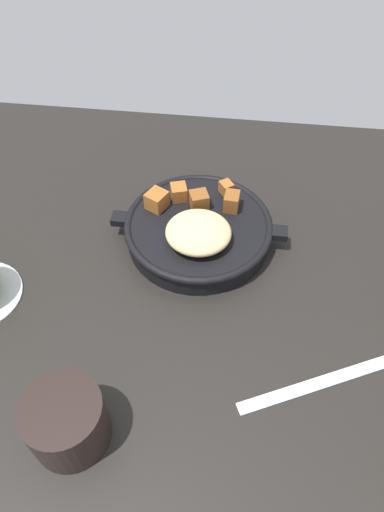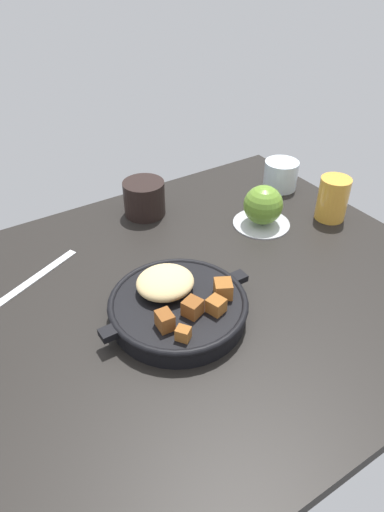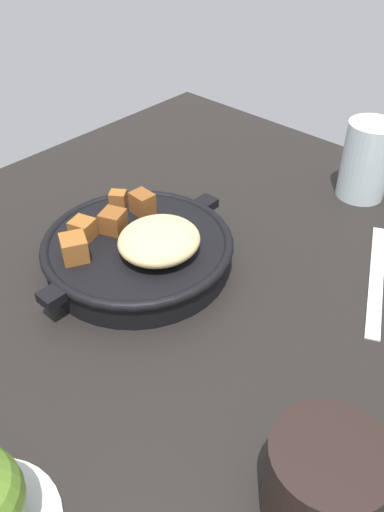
# 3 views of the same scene
# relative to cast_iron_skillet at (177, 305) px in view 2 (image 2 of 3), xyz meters

# --- Properties ---
(ground_plane) EXTENTS (0.98, 0.77, 0.02)m
(ground_plane) POSITION_rel_cast_iron_skillet_xyz_m (0.04, 0.04, -0.04)
(ground_plane) COLOR black
(cast_iron_skillet) EXTENTS (0.27, 0.23, 0.07)m
(cast_iron_skillet) POSITION_rel_cast_iron_skillet_xyz_m (0.00, 0.00, 0.00)
(cast_iron_skillet) COLOR black
(cast_iron_skillet) RESTS_ON ground_plane
(saucer_plate) EXTENTS (0.12, 0.12, 0.01)m
(saucer_plate) POSITION_rel_cast_iron_skillet_xyz_m (0.30, 0.15, -0.02)
(saucer_plate) COLOR #B7BABF
(saucer_plate) RESTS_ON ground_plane
(red_apple) EXTENTS (0.08, 0.08, 0.08)m
(red_apple) POSITION_rel_cast_iron_skillet_xyz_m (0.30, 0.15, 0.02)
(red_apple) COLOR olive
(red_apple) RESTS_ON saucer_plate
(butter_knife) EXTENTS (0.20, 0.10, 0.00)m
(butter_knife) POSITION_rel_cast_iron_skillet_xyz_m (-0.17, 0.23, -0.02)
(butter_knife) COLOR silver
(butter_knife) RESTS_ON ground_plane
(water_glass_short) EXTENTS (0.08, 0.08, 0.07)m
(water_glass_short) POSITION_rel_cast_iron_skillet_xyz_m (0.45, 0.25, 0.01)
(water_glass_short) COLOR silver
(water_glass_short) RESTS_ON ground_plane
(juice_glass_amber) EXTENTS (0.07, 0.07, 0.10)m
(juice_glass_amber) POSITION_rel_cast_iron_skillet_xyz_m (0.45, 0.09, 0.02)
(juice_glass_amber) COLOR gold
(juice_glass_amber) RESTS_ON ground_plane
(coffee_mug_dark) EXTENTS (0.09, 0.09, 0.08)m
(coffee_mug_dark) POSITION_rel_cast_iron_skillet_xyz_m (0.11, 0.32, 0.01)
(coffee_mug_dark) COLOR black
(coffee_mug_dark) RESTS_ON ground_plane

